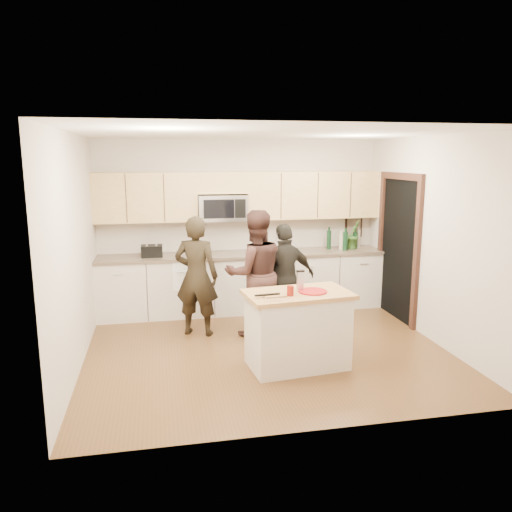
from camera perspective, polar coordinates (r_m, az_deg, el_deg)
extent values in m
plane|color=brown|center=(6.52, 1.16, -10.55)|extent=(4.50, 4.50, 0.00)
cube|color=#C1B3A4|center=(8.10, -1.85, 3.61)|extent=(4.50, 0.02, 2.70)
cube|color=#C1B3A4|center=(4.27, 7.02, -3.37)|extent=(4.50, 0.02, 2.70)
cube|color=#C1B3A4|center=(6.09, -19.95, 0.42)|extent=(0.02, 4.00, 2.70)
cube|color=#C1B3A4|center=(6.99, 19.54, 1.76)|extent=(0.02, 4.00, 2.70)
cube|color=white|center=(6.07, 1.26, 13.86)|extent=(4.50, 4.00, 0.02)
cube|color=beige|center=(7.97, -1.44, -3.11)|extent=(4.50, 0.62, 0.90)
cube|color=#74624D|center=(7.85, -1.45, 0.20)|extent=(4.50, 0.66, 0.04)
cube|color=#D7B36E|center=(7.78, -12.52, 6.56)|extent=(1.55, 0.33, 0.75)
cube|color=#D7B36E|center=(8.16, 6.48, 6.96)|extent=(2.17, 0.33, 0.75)
cube|color=#D7B36E|center=(7.83, -3.94, 8.37)|extent=(0.78, 0.33, 0.33)
cube|color=silver|center=(7.82, -3.87, 5.54)|extent=(0.76, 0.40, 0.40)
cube|color=black|center=(7.61, -4.27, 5.37)|extent=(0.47, 0.01, 0.29)
cube|color=black|center=(7.66, -1.80, 5.44)|extent=(0.17, 0.01, 0.29)
cube|color=black|center=(7.81, 15.98, 0.67)|extent=(0.02, 1.05, 2.10)
cube|color=#321B13|center=(7.30, 17.90, -0.15)|extent=(0.06, 0.10, 2.10)
cube|color=#321B13|center=(8.31, 14.07, 1.38)|extent=(0.06, 0.10, 2.10)
cube|color=#321B13|center=(7.68, 16.30, 8.76)|extent=(0.06, 1.25, 0.10)
cube|color=black|center=(8.62, 11.08, 3.41)|extent=(0.30, 0.03, 0.38)
cube|color=tan|center=(8.61, 11.12, 3.39)|extent=(0.24, 0.00, 0.32)
cube|color=white|center=(7.50, -8.21, -2.16)|extent=(0.34, 0.01, 0.48)
cube|color=white|center=(7.74, -8.38, 0.03)|extent=(0.34, 0.60, 0.01)
cube|color=beige|center=(5.89, 4.75, -8.60)|extent=(1.17, 0.76, 0.85)
cube|color=#AD8648|center=(5.76, 4.82, -4.38)|extent=(1.27, 0.83, 0.05)
cylinder|color=#9C0E13|center=(5.77, 6.49, -4.04)|extent=(0.33, 0.33, 0.02)
cube|color=silver|center=(5.78, 5.07, -2.82)|extent=(0.07, 0.05, 0.21)
cube|color=black|center=(5.76, 5.09, -1.72)|extent=(0.09, 0.05, 0.02)
cylinder|color=maroon|center=(5.59, 3.94, -3.98)|extent=(0.08, 0.08, 0.11)
cube|color=#AD8648|center=(5.57, 2.07, -4.50)|extent=(0.27, 0.21, 0.02)
cube|color=black|center=(5.52, 1.30, -4.44)|extent=(0.29, 0.06, 0.02)
cube|color=silver|center=(5.40, 2.10, -4.88)|extent=(0.19, 0.04, 0.01)
cube|color=black|center=(7.71, -11.82, 0.57)|extent=(0.32, 0.24, 0.17)
cube|color=silver|center=(7.70, -12.36, 1.19)|extent=(0.03, 0.17, 0.00)
cube|color=silver|center=(7.70, -11.32, 1.23)|extent=(0.03, 0.17, 0.00)
cylinder|color=black|center=(8.25, 8.33, 2.05)|extent=(0.07, 0.07, 0.37)
cylinder|color=tan|center=(8.20, 9.70, 1.80)|extent=(0.07, 0.07, 0.32)
cylinder|color=black|center=(8.40, 11.27, 1.98)|extent=(0.08, 0.08, 0.33)
cylinder|color=tan|center=(8.49, 11.58, 2.19)|extent=(0.08, 0.08, 0.37)
cylinder|color=black|center=(8.17, 10.17, 1.89)|extent=(0.08, 0.08, 0.36)
imported|color=#366528|center=(8.35, 11.03, 2.47)|extent=(0.34, 0.32, 0.48)
imported|color=black|center=(6.85, -6.82, -2.30)|extent=(0.71, 0.59, 1.66)
imported|color=#311C18|center=(6.77, -0.09, -2.03)|extent=(0.88, 0.70, 1.74)
imported|color=black|center=(6.99, 3.32, -2.51)|extent=(0.95, 0.55, 1.53)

